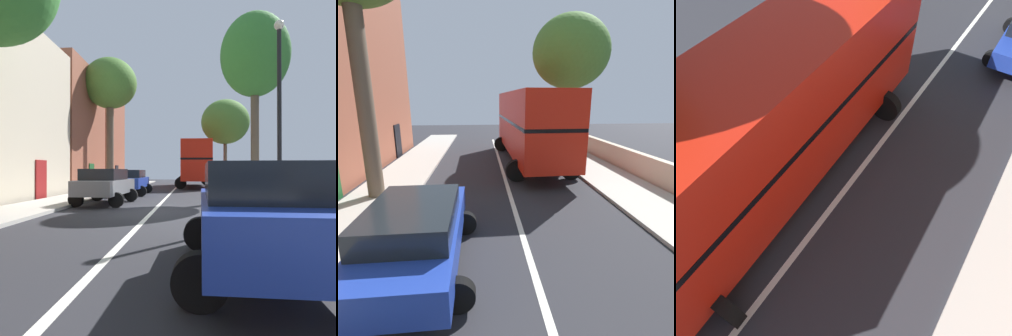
# 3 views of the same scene
# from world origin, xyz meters

# --- Properties ---
(double_decker_bus) EXTENTS (3.71, 10.90, 4.06)m
(double_decker_bus) POSITION_xyz_m (1.70, 17.68, 2.35)
(double_decker_bus) COLOR red
(double_decker_bus) RESTS_ON ground
(parked_car_blue_left_2) EXTENTS (2.54, 4.51, 1.59)m
(parked_car_blue_left_2) POSITION_xyz_m (-2.50, 7.78, 0.92)
(parked_car_blue_left_2) COLOR #1E389E
(parked_car_blue_left_2) RESTS_ON ground
(street_tree_right_3) EXTENTS (5.00, 5.00, 8.82)m
(street_tree_right_3) POSITION_xyz_m (4.88, 20.53, 6.61)
(street_tree_right_3) COLOR brown
(street_tree_right_3) RESTS_ON sidewalk_right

